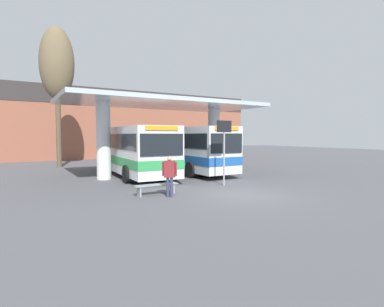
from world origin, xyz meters
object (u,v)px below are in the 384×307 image
Objects in this scene: transit_bus_left_bay at (132,149)px; info_sign_platform at (224,140)px; poplar_tree_behind_left at (57,65)px; pedestrian_waiting at (170,172)px; transit_bus_center_bay at (181,147)px; waiting_bench_near_pillar at (156,187)px.

info_sign_platform is at bearing 114.92° from transit_bus_left_bay.
info_sign_platform is at bearing -67.15° from poplar_tree_behind_left.
poplar_tree_behind_left is at bearing 112.85° from info_sign_platform.
pedestrian_waiting is at bearing 84.74° from transit_bus_left_bay.
pedestrian_waiting is (-3.73, -1.15, -1.32)m from info_sign_platform.
waiting_bench_near_pillar is (-5.17, -7.02, -1.41)m from transit_bus_center_bay.
poplar_tree_behind_left is at bearing 98.02° from waiting_bench_near_pillar.
waiting_bench_near_pillar is at bearing 53.52° from transit_bus_center_bay.
transit_bus_left_bay is 7.06m from info_sign_platform.
pedestrian_waiting reaches higher than waiting_bench_near_pillar.
info_sign_platform reaches higher than transit_bus_left_bay.
pedestrian_waiting is at bearing -162.87° from info_sign_platform.
info_sign_platform is at bearing 5.11° from waiting_bench_near_pillar.
pedestrian_waiting is at bearing -71.64° from waiting_bench_near_pillar.
pedestrian_waiting is (0.26, -0.79, 0.71)m from waiting_bench_near_pillar.
waiting_bench_near_pillar is at bearing -174.89° from info_sign_platform.
transit_bus_left_bay reaches higher than pedestrian_waiting.
transit_bus_center_bay is at bearing -46.93° from poplar_tree_behind_left.
transit_bus_center_bay reaches higher than transit_bus_left_bay.
pedestrian_waiting is at bearing -81.44° from poplar_tree_behind_left.
info_sign_platform is 1.94× the size of pedestrian_waiting.
transit_bus_center_bay is 0.94× the size of poplar_tree_behind_left.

